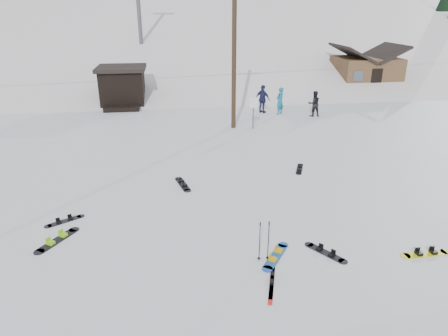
{
  "coord_description": "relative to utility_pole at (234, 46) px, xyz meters",
  "views": [
    {
      "loc": [
        -1.67,
        -8.66,
        6.75
      ],
      "look_at": [
        0.11,
        4.32,
        1.4
      ],
      "focal_mm": 32.0,
      "sensor_mm": 36.0,
      "label": 1
    }
  ],
  "objects": [
    {
      "name": "board_scatter_c",
      "position": [
        -7.35,
        -11.49,
        -4.65
      ],
      "size": [
        1.08,
        1.48,
        0.12
      ],
      "rotation": [
        0.0,
        0.0,
        0.99
      ],
      "color": "black",
      "rests_on": "ground"
    },
    {
      "name": "board_scatter_b",
      "position": [
        -3.33,
        -7.83,
        -4.65
      ],
      "size": [
        0.61,
        1.53,
        0.11
      ],
      "rotation": [
        0.0,
        0.0,
        1.82
      ],
      "color": "black",
      "rests_on": "ground"
    },
    {
      "name": "skier_teal",
      "position": [
        3.56,
        2.74,
        -3.79
      ],
      "size": [
        0.77,
        0.74,
        1.78
      ],
      "primitive_type": "imported",
      "rotation": [
        0.0,
        0.0,
        3.83
      ],
      "color": "#0D6C88",
      "rests_on": "ground"
    },
    {
      "name": "lift_hut",
      "position": [
        -7.0,
        6.94,
        -3.32
      ],
      "size": [
        3.4,
        4.1,
        2.75
      ],
      "color": "black",
      "rests_on": "ground"
    },
    {
      "name": "skier_dark",
      "position": [
        5.61,
        1.89,
        -3.85
      ],
      "size": [
        0.82,
        0.65,
        1.66
      ],
      "primitive_type": "imported",
      "rotation": [
        0.0,
        0.0,
        3.17
      ],
      "color": "black",
      "rests_on": "ground"
    },
    {
      "name": "board_scatter_f",
      "position": [
        1.88,
        -6.89,
        -4.66
      ],
      "size": [
        0.66,
        1.26,
        0.09
      ],
      "rotation": [
        0.0,
        0.0,
        1.19
      ],
      "color": "black",
      "rests_on": "ground"
    },
    {
      "name": "skier_pink",
      "position": [
        11.64,
        9.1,
        -3.83
      ],
      "size": [
        1.14,
        0.71,
        1.7
      ],
      "primitive_type": "imported",
      "rotation": [
        0.0,
        0.0,
        3.22
      ],
      "color": "#D94C8E",
      "rests_on": "ground"
    },
    {
      "name": "utility_pole",
      "position": [
        0.0,
        0.0,
        0.0
      ],
      "size": [
        2.0,
        0.26,
        9.0
      ],
      "color": "#3A2819",
      "rests_on": "ground"
    },
    {
      "name": "ski_slope",
      "position": [
        -2.0,
        41.0,
        -16.68
      ],
      "size": [
        60.0,
        85.24,
        65.97
      ],
      "primitive_type": "cube",
      "rotation": [
        0.31,
        0.0,
        0.0
      ],
      "color": "white",
      "rests_on": "ground"
    },
    {
      "name": "cabin",
      "position": [
        13.0,
        10.0,
        -3.2
      ],
      "size": [
        5.39,
        4.4,
        3.77
      ],
      "color": "brown",
      "rests_on": "ground"
    },
    {
      "name": "ground",
      "position": [
        -2.0,
        -14.0,
        -4.68
      ],
      "size": [
        200.0,
        200.0,
        0.0
      ],
      "primitive_type": "plane",
      "color": "white",
      "rests_on": "ground"
    },
    {
      "name": "trail_sign",
      "position": [
        1.1,
        -0.42,
        -3.41
      ],
      "size": [
        0.5,
        0.09,
        1.85
      ],
      "color": "#595B60",
      "rests_on": "ground"
    },
    {
      "name": "board_scatter_a",
      "position": [
        -7.4,
        -10.28,
        -4.66
      ],
      "size": [
        1.18,
        0.81,
        0.09
      ],
      "rotation": [
        0.0,
        0.0,
        0.54
      ],
      "color": "black",
      "rests_on": "ground"
    },
    {
      "name": "board_scatter_e",
      "position": [
        3.52,
        -13.71,
        -4.65
      ],
      "size": [
        1.58,
        0.33,
        0.11
      ],
      "rotation": [
        0.0,
        0.0,
        0.03
      ],
      "color": "yellow",
      "rests_on": "ground"
    },
    {
      "name": "board_scatter_d",
      "position": [
        0.63,
        -13.25,
        -4.65
      ],
      "size": [
        0.94,
        1.23,
        0.1
      ],
      "rotation": [
        0.0,
        0.0,
        -0.96
      ],
      "color": "black",
      "rests_on": "ground"
    },
    {
      "name": "treeline_crest",
      "position": [
        -2.0,
        72.0,
        -4.68
      ],
      "size": [
        50.0,
        6.0,
        10.0
      ],
      "primitive_type": null,
      "color": "black",
      "rests_on": "ski_slope"
    },
    {
      "name": "skier_navy",
      "position": [
        2.49,
        3.21,
        -3.74
      ],
      "size": [
        1.08,
        1.12,
        1.87
      ],
      "primitive_type": "imported",
      "rotation": [
        0.0,
        0.0,
        2.31
      ],
      "color": "#1B1E45",
      "rests_on": "ground"
    },
    {
      "name": "hero_snowboard",
      "position": [
        -0.87,
        -13.24,
        -4.65
      ],
      "size": [
        1.06,
        1.4,
        0.11
      ],
      "rotation": [
        0.0,
        0.0,
        0.97
      ],
      "color": "blue",
      "rests_on": "ground"
    },
    {
      "name": "hero_skis",
      "position": [
        -1.23,
        -14.26,
        -4.65
      ],
      "size": [
        0.68,
        1.88,
        0.1
      ],
      "rotation": [
        0.0,
        0.0,
        -0.3
      ],
      "color": "red",
      "rests_on": "ground"
    },
    {
      "name": "ski_poles",
      "position": [
        -1.26,
        -13.32,
        -4.05
      ],
      "size": [
        0.34,
        0.09,
        1.24
      ],
      "color": "black",
      "rests_on": "ground"
    },
    {
      "name": "ridge_right",
      "position": [
        36.0,
        36.0,
        -15.68
      ],
      "size": [
        45.66,
        93.98,
        54.59
      ],
      "primitive_type": "cube",
      "rotation": [
        0.21,
        -0.05,
        -0.12
      ],
      "color": "white",
      "rests_on": "ground"
    }
  ]
}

